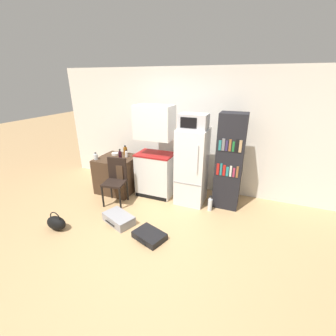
{
  "coord_description": "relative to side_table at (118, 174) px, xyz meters",
  "views": [
    {
      "loc": [
        1.49,
        -2.66,
        2.37
      ],
      "look_at": [
        0.08,
        0.85,
        0.86
      ],
      "focal_mm": 24.0,
      "sensor_mm": 36.0,
      "label": 1
    }
  ],
  "objects": [
    {
      "name": "ground_plane",
      "position": [
        1.27,
        -1.2,
        -0.39
      ],
      "size": [
        24.0,
        24.0,
        0.0
      ],
      "primitive_type": "plane",
      "color": "tan"
    },
    {
      "name": "wall_back",
      "position": [
        1.47,
        0.8,
        0.92
      ],
      "size": [
        6.4,
        0.1,
        2.6
      ],
      "color": "white",
      "rests_on": "ground_plane"
    },
    {
      "name": "side_table",
      "position": [
        0.0,
        0.0,
        0.0
      ],
      "size": [
        0.79,
        0.8,
        0.77
      ],
      "color": "#422D1E",
      "rests_on": "ground_plane"
    },
    {
      "name": "kitchen_hutch",
      "position": [
        0.87,
        0.14,
        0.5
      ],
      "size": [
        0.76,
        0.54,
        1.9
      ],
      "color": "silver",
      "rests_on": "ground_plane"
    },
    {
      "name": "refrigerator",
      "position": [
        1.67,
        0.12,
        0.37
      ],
      "size": [
        0.56,
        0.59,
        1.51
      ],
      "color": "white",
      "rests_on": "ground_plane"
    },
    {
      "name": "microwave",
      "position": [
        1.67,
        0.11,
        1.26
      ],
      "size": [
        0.52,
        0.36,
        0.28
      ],
      "color": "#B7B7BC",
      "rests_on": "refrigerator"
    },
    {
      "name": "bookshelf",
      "position": [
        2.36,
        0.21,
        0.53
      ],
      "size": [
        0.48,
        0.39,
        1.83
      ],
      "color": "black",
      "rests_on": "ground_plane"
    },
    {
      "name": "bottle_amber_beer",
      "position": [
        0.06,
        0.28,
        0.47
      ],
      "size": [
        0.09,
        0.09,
        0.2
      ],
      "color": "brown",
      "rests_on": "side_table"
    },
    {
      "name": "bottle_wine_dark",
      "position": [
        0.21,
        -0.15,
        0.49
      ],
      "size": [
        0.07,
        0.07,
        0.26
      ],
      "color": "black",
      "rests_on": "side_table"
    },
    {
      "name": "bottle_milk_white",
      "position": [
        0.18,
        0.13,
        0.45
      ],
      "size": [
        0.07,
        0.07,
        0.15
      ],
      "color": "white",
      "rests_on": "side_table"
    },
    {
      "name": "bottle_clear_short",
      "position": [
        -0.33,
        -0.26,
        0.45
      ],
      "size": [
        0.08,
        0.08,
        0.15
      ],
      "color": "silver",
      "rests_on": "side_table"
    },
    {
      "name": "bowl",
      "position": [
        -0.13,
        0.16,
        0.41
      ],
      "size": [
        0.17,
        0.17,
        0.05
      ],
      "color": "silver",
      "rests_on": "side_table"
    },
    {
      "name": "chair",
      "position": [
        0.28,
        -0.46,
        0.16
      ],
      "size": [
        0.46,
        0.46,
        0.92
      ],
      "rotation": [
        0.0,
        0.0,
        0.15
      ],
      "color": "black",
      "rests_on": "ground_plane"
    },
    {
      "name": "suitcase_large_flat",
      "position": [
        1.4,
        -1.28,
        -0.33
      ],
      "size": [
        0.57,
        0.48,
        0.11
      ],
      "rotation": [
        0.0,
        0.0,
        -0.34
      ],
      "color": "black",
      "rests_on": "ground_plane"
    },
    {
      "name": "suitcase_small_flat",
      "position": [
        0.71,
        -1.1,
        -0.31
      ],
      "size": [
        0.64,
        0.51,
        0.16
      ],
      "rotation": [
        0.0,
        0.0,
        -0.38
      ],
      "color": "#99999E",
      "rests_on": "ground_plane"
    },
    {
      "name": "handbag",
      "position": [
        -0.15,
        -1.64,
        -0.26
      ],
      "size": [
        0.36,
        0.2,
        0.33
      ],
      "color": "black",
      "rests_on": "ground_plane"
    },
    {
      "name": "water_bottle_front",
      "position": [
        2.12,
        -0.11,
        -0.26
      ],
      "size": [
        0.08,
        0.08,
        0.31
      ],
      "color": "silver",
      "rests_on": "ground_plane"
    }
  ]
}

